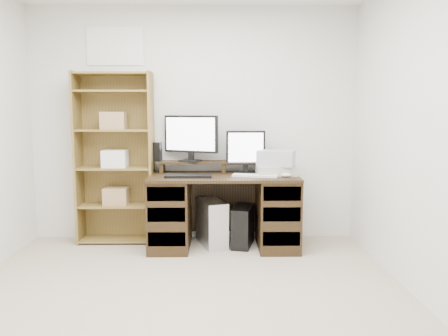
{
  "coord_description": "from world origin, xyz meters",
  "views": [
    {
      "loc": [
        0.27,
        -2.75,
        1.39
      ],
      "look_at": [
        0.32,
        1.43,
        0.85
      ],
      "focal_mm": 35.0,
      "sensor_mm": 36.0,
      "label": 1
    }
  ],
  "objects_px": {
    "desk": "(224,210)",
    "monitor_wide": "(191,136)",
    "monitor_small": "(246,150)",
    "printer": "(276,170)",
    "tower_black": "(243,226)",
    "bookshelf": "(116,157)",
    "tower_silver": "(212,223)"
  },
  "relations": [
    {
      "from": "desk",
      "to": "monitor_wide",
      "type": "relative_size",
      "value": 2.61
    },
    {
      "from": "monitor_small",
      "to": "printer",
      "type": "relative_size",
      "value": 1.14
    },
    {
      "from": "tower_black",
      "to": "monitor_wide",
      "type": "bearing_deg",
      "value": 176.93
    },
    {
      "from": "desk",
      "to": "bookshelf",
      "type": "height_order",
      "value": "bookshelf"
    },
    {
      "from": "desk",
      "to": "monitor_small",
      "type": "xyz_separation_m",
      "value": [
        0.23,
        0.14,
        0.6
      ]
    },
    {
      "from": "monitor_wide",
      "to": "bookshelf",
      "type": "height_order",
      "value": "bookshelf"
    },
    {
      "from": "monitor_wide",
      "to": "printer",
      "type": "relative_size",
      "value": 1.48
    },
    {
      "from": "desk",
      "to": "bookshelf",
      "type": "distance_m",
      "value": 1.28
    },
    {
      "from": "printer",
      "to": "tower_silver",
      "type": "relative_size",
      "value": 0.82
    },
    {
      "from": "printer",
      "to": "bookshelf",
      "type": "relative_size",
      "value": 0.22
    },
    {
      "from": "desk",
      "to": "tower_silver",
      "type": "xyz_separation_m",
      "value": [
        -0.12,
        0.06,
        -0.15
      ]
    },
    {
      "from": "bookshelf",
      "to": "printer",
      "type": "bearing_deg",
      "value": -7.11
    },
    {
      "from": "monitor_small",
      "to": "tower_silver",
      "type": "relative_size",
      "value": 0.93
    },
    {
      "from": "monitor_wide",
      "to": "tower_silver",
      "type": "distance_m",
      "value": 0.94
    },
    {
      "from": "tower_black",
      "to": "desk",
      "type": "bearing_deg",
      "value": -158.15
    },
    {
      "from": "tower_silver",
      "to": "bookshelf",
      "type": "relative_size",
      "value": 0.26
    },
    {
      "from": "tower_silver",
      "to": "monitor_wide",
      "type": "bearing_deg",
      "value": 129.95
    },
    {
      "from": "bookshelf",
      "to": "desk",
      "type": "bearing_deg",
      "value": -10.54
    },
    {
      "from": "bookshelf",
      "to": "tower_silver",
      "type": "bearing_deg",
      "value": -8.68
    },
    {
      "from": "tower_black",
      "to": "bookshelf",
      "type": "relative_size",
      "value": 0.25
    },
    {
      "from": "bookshelf",
      "to": "monitor_wide",
      "type": "bearing_deg",
      "value": -1.62
    },
    {
      "from": "monitor_small",
      "to": "bookshelf",
      "type": "height_order",
      "value": "bookshelf"
    },
    {
      "from": "desk",
      "to": "bookshelf",
      "type": "xyz_separation_m",
      "value": [
        -1.14,
        0.21,
        0.53
      ]
    },
    {
      "from": "monitor_small",
      "to": "bookshelf",
      "type": "relative_size",
      "value": 0.25
    },
    {
      "from": "tower_black",
      "to": "printer",
      "type": "bearing_deg",
      "value": 8.91
    },
    {
      "from": "desk",
      "to": "monitor_small",
      "type": "bearing_deg",
      "value": 31.06
    },
    {
      "from": "monitor_small",
      "to": "monitor_wide",
      "type": "bearing_deg",
      "value": 172.84
    },
    {
      "from": "printer",
      "to": "tower_black",
      "type": "height_order",
      "value": "printer"
    },
    {
      "from": "tower_silver",
      "to": "printer",
      "type": "bearing_deg",
      "value": -23.31
    },
    {
      "from": "printer",
      "to": "tower_black",
      "type": "bearing_deg",
      "value": 172.67
    },
    {
      "from": "desk",
      "to": "monitor_wide",
      "type": "height_order",
      "value": "monitor_wide"
    },
    {
      "from": "monitor_wide",
      "to": "monitor_small",
      "type": "bearing_deg",
      "value": 18.37
    }
  ]
}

